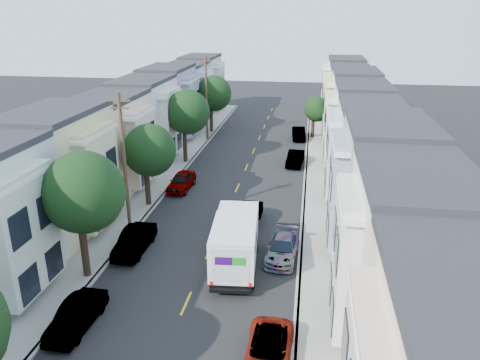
# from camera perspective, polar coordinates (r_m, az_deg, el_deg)

# --- Properties ---
(ground) EXTENTS (160.00, 160.00, 0.00)m
(ground) POSITION_cam_1_polar(r_m,az_deg,el_deg) (31.73, -3.77, -8.67)
(ground) COLOR black
(ground) RESTS_ON ground
(road_slab) EXTENTS (12.00, 70.00, 0.02)m
(road_slab) POSITION_cam_1_polar(r_m,az_deg,el_deg) (45.24, 0.26, 0.37)
(road_slab) COLOR black
(road_slab) RESTS_ON ground
(curb_left) EXTENTS (0.30, 70.00, 0.15)m
(curb_left) POSITION_cam_1_polar(r_m,az_deg,el_deg) (46.44, -7.15, 0.82)
(curb_left) COLOR gray
(curb_left) RESTS_ON ground
(curb_right) EXTENTS (0.30, 70.00, 0.15)m
(curb_right) POSITION_cam_1_polar(r_m,az_deg,el_deg) (44.78, 7.94, 0.06)
(curb_right) COLOR gray
(curb_right) RESTS_ON ground
(sidewalk_left) EXTENTS (2.60, 70.00, 0.15)m
(sidewalk_left) POSITION_cam_1_polar(r_m,az_deg,el_deg) (46.80, -8.68, 0.90)
(sidewalk_left) COLOR gray
(sidewalk_left) RESTS_ON ground
(sidewalk_right) EXTENTS (2.60, 70.00, 0.15)m
(sidewalk_right) POSITION_cam_1_polar(r_m,az_deg,el_deg) (44.80, 9.60, -0.03)
(sidewalk_right) COLOR gray
(sidewalk_right) RESTS_ON ground
(centerline) EXTENTS (0.12, 70.00, 0.01)m
(centerline) POSITION_cam_1_polar(r_m,az_deg,el_deg) (45.24, 0.26, 0.36)
(centerline) COLOR gold
(centerline) RESTS_ON ground
(townhouse_row_left) EXTENTS (5.00, 70.00, 8.50)m
(townhouse_row_left) POSITION_cam_1_polar(r_m,az_deg,el_deg) (48.06, -13.01, 1.03)
(townhouse_row_left) COLOR silver
(townhouse_row_left) RESTS_ON ground
(townhouse_row_right) EXTENTS (5.00, 70.00, 8.50)m
(townhouse_row_right) POSITION_cam_1_polar(r_m,az_deg,el_deg) (45.08, 14.42, -0.37)
(townhouse_row_right) COLOR silver
(townhouse_row_right) RESTS_ON ground
(tree_b) EXTENTS (4.70, 4.70, 7.88)m
(tree_b) POSITION_cam_1_polar(r_m,az_deg,el_deg) (27.86, -18.70, -1.46)
(tree_b) COLOR black
(tree_b) RESTS_ON ground
(tree_c) EXTENTS (4.19, 4.19, 6.87)m
(tree_c) POSITION_cam_1_polar(r_m,az_deg,el_deg) (37.76, -11.09, 3.55)
(tree_c) COLOR black
(tree_c) RESTS_ON ground
(tree_d) EXTENTS (4.60, 4.60, 7.73)m
(tree_d) POSITION_cam_1_polar(r_m,az_deg,el_deg) (48.49, -6.55, 8.21)
(tree_d) COLOR black
(tree_d) RESTS_ON ground
(tree_e) EXTENTS (4.59, 4.59, 7.43)m
(tree_e) POSITION_cam_1_polar(r_m,az_deg,el_deg) (61.22, -3.30, 10.47)
(tree_e) COLOR black
(tree_e) RESTS_ON ground
(tree_far_r) EXTENTS (3.10, 3.10, 5.19)m
(tree_far_r) POSITION_cam_1_polar(r_m,az_deg,el_deg) (59.36, 9.26, 8.47)
(tree_far_r) COLOR black
(tree_far_r) RESTS_ON ground
(utility_pole_near) EXTENTS (1.60, 0.26, 10.00)m
(utility_pole_near) POSITION_cam_1_polar(r_m,az_deg,el_deg) (33.29, -13.89, 1.83)
(utility_pole_near) COLOR #42301E
(utility_pole_near) RESTS_ON ground
(utility_pole_far) EXTENTS (1.60, 0.26, 10.00)m
(utility_pole_far) POSITION_cam_1_polar(r_m,az_deg,el_deg) (57.45, -4.11, 9.87)
(utility_pole_far) COLOR #42301E
(utility_pole_far) RESTS_ON ground
(fedex_truck) EXTENTS (2.62, 6.80, 3.26)m
(fedex_truck) POSITION_cam_1_polar(r_m,az_deg,el_deg) (29.03, -0.56, -7.44)
(fedex_truck) COLOR silver
(fedex_truck) RESTS_ON ground
(lead_sedan) EXTENTS (2.01, 4.69, 1.52)m
(lead_sedan) POSITION_cam_1_polar(r_m,az_deg,el_deg) (34.91, 0.83, -4.44)
(lead_sedan) COLOR black
(lead_sedan) RESTS_ON ground
(parked_left_b) EXTENTS (1.63, 4.25, 1.40)m
(parked_left_b) POSITION_cam_1_polar(r_m,az_deg,el_deg) (25.86, -19.31, -15.39)
(parked_left_b) COLOR black
(parked_left_b) RESTS_ON ground
(parked_left_c) EXTENTS (1.65, 4.59, 1.52)m
(parked_left_c) POSITION_cam_1_polar(r_m,az_deg,el_deg) (32.09, -12.73, -7.27)
(parked_left_c) COLOR #979BA8
(parked_left_c) RESTS_ON ground
(parked_left_d) EXTENTS (1.98, 4.74, 1.51)m
(parked_left_d) POSITION_cam_1_polar(r_m,az_deg,el_deg) (42.22, -7.15, -0.17)
(parked_left_d) COLOR #4D0B13
(parked_left_d) RESTS_ON ground
(parked_right_a) EXTENTS (2.18, 4.58, 1.26)m
(parked_right_a) POSITION_cam_1_polar(r_m,az_deg,el_deg) (22.62, 3.48, -20.13)
(parked_right_a) COLOR #474747
(parked_right_a) RESTS_ON ground
(parked_right_b) EXTENTS (2.19, 4.61, 1.35)m
(parked_right_b) POSITION_cam_1_polar(r_m,az_deg,el_deg) (30.75, 5.22, -8.28)
(parked_right_b) COLOR white
(parked_right_b) RESTS_ON ground
(parked_right_c) EXTENTS (1.84, 4.40, 1.43)m
(parked_right_c) POSITION_cam_1_polar(r_m,az_deg,el_deg) (48.88, 6.74, 2.62)
(parked_right_c) COLOR black
(parked_right_c) RESTS_ON ground
(parked_right_d) EXTENTS (1.86, 4.43, 1.44)m
(parked_right_d) POSITION_cam_1_polar(r_m,az_deg,el_deg) (58.95, 7.16, 5.62)
(parked_right_d) COLOR black
(parked_right_d) RESTS_ON ground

